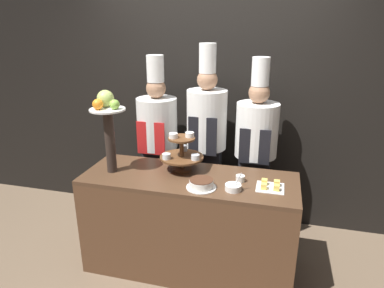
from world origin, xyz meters
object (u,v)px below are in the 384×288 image
Objects in this scene: fruit_pedestal at (108,119)px; cup_white at (240,178)px; cake_round at (201,184)px; chef_center_left at (206,137)px; chef_left at (158,140)px; tiered_stand at (182,153)px; chef_center_right at (256,148)px; serving_bowl_near at (233,187)px; cake_square_tray at (270,186)px.

cup_white is at bearing 3.01° from fruit_pedestal.
cake_round is 0.80m from chef_center_left.
tiered_stand is at bearing -51.32° from chef_left.
tiered_stand reaches higher than cake_round.
serving_bowl_near is at bearing -97.61° from chef_center_right.
chef_center_left is (-0.13, 0.78, 0.11)m from cake_round.
chef_center_right is at bearing 82.39° from serving_bowl_near.
chef_center_right is (0.58, 0.50, -0.08)m from tiered_stand.
serving_bowl_near is 0.08× the size of chef_left.
chef_center_left is at bearing 116.04° from serving_bowl_near.
cake_round is 3.23× the size of cup_white.
chef_left reaches higher than cake_square_tray.
chef_center_right is at bearing 40.52° from tiered_stand.
serving_bowl_near is 1.16m from chef_left.
chef_center_left reaches higher than serving_bowl_near.
cake_round reaches higher than cup_white.
tiered_stand is 1.78× the size of cake_square_tray.
chef_center_left is 1.06× the size of chef_center_right.
cake_round is at bearing -51.01° from chef_left.
chef_center_right is at bearing -0.00° from chef_left.
cake_square_tray is (1.32, -0.00, -0.43)m from fruit_pedestal.
serving_bowl_near is 0.77m from chef_center_right.
chef_left is at bearing 128.68° from tiered_stand.
chef_center_left is at bearing 99.55° from cake_round.
tiered_stand is 0.67m from fruit_pedestal.
cup_white is (0.51, -0.10, -0.13)m from tiered_stand.
cup_white is 0.48× the size of serving_bowl_near.
chef_center_right reaches higher than chef_left.
cup_white is 0.04× the size of chef_left.
chef_left is 0.98m from chef_center_right.
cup_white is 0.17m from serving_bowl_near.
serving_bowl_near is at bearing 5.00° from cake_round.
serving_bowl_near is at bearing -158.07° from cake_square_tray.
cake_round is 1.01m from chef_left.
tiered_stand is at bearing 150.84° from serving_bowl_near.
chef_center_right reaches higher than cake_square_tray.
chef_center_left is (0.68, 0.65, -0.31)m from fruit_pedestal.
cake_round is 1.54× the size of serving_bowl_near.
chef_left is (-0.40, 0.50, -0.08)m from tiered_stand.
chef_left is at bearing 146.75° from cup_white.
fruit_pedestal is 0.92m from cake_round.
tiered_stand is 0.54× the size of fruit_pedestal.
fruit_pedestal is 1.38m from chef_center_right.
cake_square_tray is at bearing -12.01° from tiered_stand.
cake_square_tray is at bearing -0.09° from fruit_pedestal.
fruit_pedestal is 1.14m from serving_bowl_near.
tiered_stand is at bearing 167.99° from cake_square_tray.
fruit_pedestal reaches higher than cake_square_tray.
serving_bowl_near is at bearing -29.16° from tiered_stand.
chef_center_right is (0.47, 0.00, -0.06)m from chef_center_left.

